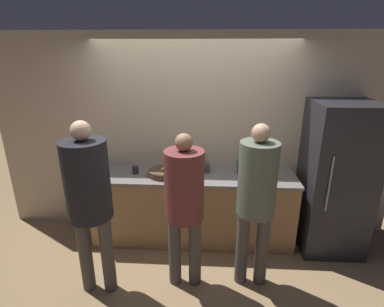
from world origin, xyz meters
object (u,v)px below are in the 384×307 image
Objects in this scene: person_left at (89,192)px; bottle_amber at (263,173)px; person_center at (184,198)px; person_right at (256,193)px; fruit_bowl at (163,173)px; refrigerator at (335,179)px; cup_black at (135,170)px; potted_plant at (241,165)px; utensil_crock at (206,167)px; bottle_green at (187,162)px.

person_left reaches higher than bottle_amber.
person_center is 0.95× the size of person_right.
refrigerator is at bearing 0.31° from fruit_bowl.
person_right is (-1.05, -0.72, 0.15)m from refrigerator.
person_center is at bearing -49.80° from cup_black.
person_center is 7.47× the size of potted_plant.
potted_plant is (-0.07, 0.82, -0.03)m from person_right.
utensil_crock is at bearing 77.93° from person_center.
refrigerator is at bearing -0.89° from cup_black.
person_left reaches higher than bottle_green.
refrigerator is 1.02× the size of person_left.
refrigerator is 2.80m from person_left.
bottle_amber reaches higher than bottle_green.
person_left is 0.99m from cup_black.
bottle_amber is at bearing 38.73° from person_center.
potted_plant is at bearing 6.79° from fruit_bowl.
fruit_bowl is at bearing -164.27° from utensil_crock.
person_left reaches higher than person_right.
fruit_bowl is at bearing 58.31° from person_left.
refrigerator is 1.12m from potted_plant.
bottle_amber reaches higher than fruit_bowl.
bottle_amber is 2.33× the size of cup_black.
person_left is 1.03× the size of person_right.
person_right is at bearing -28.59° from cup_black.
utensil_crock is (0.52, 0.15, 0.02)m from fruit_bowl.
utensil_crock is 0.71m from bottle_amber.
person_left is 1.45m from bottle_green.
cup_black is (-0.35, 0.05, 0.01)m from fruit_bowl.
refrigerator is 1.10× the size of person_center.
refrigerator reaches higher than person_left.
refrigerator reaches higher than bottle_green.
person_left reaches higher than cup_black.
fruit_bowl is (-1.03, 0.70, -0.11)m from person_right.
person_left is 7.76× the size of bottle_amber.
person_left is 1.08× the size of person_center.
bottle_amber reaches higher than cup_black.
bottle_amber is at bearing -3.71° from cup_black.
person_right is at bearing 7.11° from person_left.
potted_plant is at bearing 174.68° from refrigerator.
potted_plant is at bearing -4.23° from utensil_crock.
person_center is at bearing -126.01° from potted_plant.
bottle_amber is at bearing 25.69° from person_left.
potted_plant is (1.32, 0.07, 0.07)m from cup_black.
utensil_crock reaches higher than cup_black.
refrigerator is 8.25× the size of potted_plant.
fruit_bowl is 0.97m from potted_plant.
utensil_crock is 1.19× the size of bottle_green.
fruit_bowl is (-2.08, -0.01, 0.03)m from refrigerator.
person_center reaches higher than potted_plant.
bottle_amber is (1.77, 0.85, -0.12)m from person_left.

